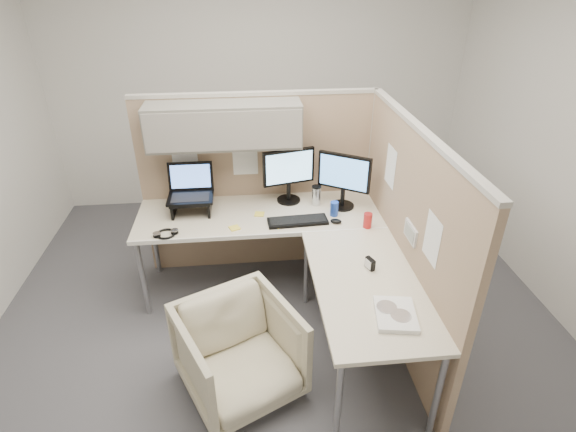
{
  "coord_description": "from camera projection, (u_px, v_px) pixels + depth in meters",
  "views": [
    {
      "loc": [
        -0.21,
        -2.69,
        2.52
      ],
      "look_at": [
        0.1,
        0.25,
        0.85
      ],
      "focal_mm": 28.0,
      "sensor_mm": 36.0,
      "label": 1
    }
  ],
  "objects": [
    {
      "name": "monitor_left",
      "position": [
        289.0,
        172.0,
        3.73
      ],
      "size": [
        0.44,
        0.2,
        0.47
      ],
      "rotation": [
        0.0,
        0.0,
        0.24
      ],
      "color": "black",
      "rests_on": "desk"
    },
    {
      "name": "sticky_note_d",
      "position": [
        259.0,
        214.0,
        3.66
      ],
      "size": [
        0.09,
        0.09,
        0.01
      ],
      "primitive_type": "cube",
      "rotation": [
        0.0,
        0.0,
        -0.19
      ],
      "color": "yellow",
      "rests_on": "desk"
    },
    {
      "name": "mouse",
      "position": [
        336.0,
        221.0,
        3.53
      ],
      "size": [
        0.11,
        0.09,
        0.03
      ],
      "primitive_type": "ellipsoid",
      "rotation": [
        0.0,
        0.0,
        -0.4
      ],
      "color": "black",
      "rests_on": "desk"
    },
    {
      "name": "laptop_station",
      "position": [
        191.0,
        195.0,
        3.64
      ],
      "size": [
        0.36,
        0.31,
        0.38
      ],
      "color": "black",
      "rests_on": "desk"
    },
    {
      "name": "office_chair",
      "position": [
        239.0,
        349.0,
        2.89
      ],
      "size": [
        0.9,
        0.88,
        0.71
      ],
      "primitive_type": "imported",
      "rotation": [
        0.0,
        0.0,
        0.45
      ],
      "color": "beige",
      "rests_on": "ground"
    },
    {
      "name": "monitor_right",
      "position": [
        344.0,
        177.0,
        3.64
      ],
      "size": [
        0.39,
        0.26,
        0.47
      ],
      "rotation": [
        0.0,
        0.0,
        -0.56
      ],
      "color": "black",
      "rests_on": "desk"
    },
    {
      "name": "sticky_note_a",
      "position": [
        235.0,
        228.0,
        3.47
      ],
      "size": [
        0.1,
        0.1,
        0.01
      ],
      "primitive_type": "cube",
      "rotation": [
        0.0,
        0.0,
        0.38
      ],
      "color": "yellow",
      "rests_on": "desk"
    },
    {
      "name": "partition_back",
      "position": [
        243.0,
        158.0,
        3.74
      ],
      "size": [
        2.0,
        0.36,
        1.63
      ],
      "color": "tan",
      "rests_on": "ground"
    },
    {
      "name": "travel_mug",
      "position": [
        316.0,
        195.0,
        3.77
      ],
      "size": [
        0.08,
        0.08,
        0.17
      ],
      "color": "silver",
      "rests_on": "desk"
    },
    {
      "name": "keyboard",
      "position": [
        298.0,
        221.0,
        3.54
      ],
      "size": [
        0.48,
        0.18,
        0.02
      ],
      "primitive_type": "cube",
      "rotation": [
        0.0,
        0.0,
        0.06
      ],
      "color": "black",
      "rests_on": "desk"
    },
    {
      "name": "desk",
      "position": [
        293.0,
        243.0,
        3.37
      ],
      "size": [
        2.0,
        1.98,
        0.73
      ],
      "color": "beige",
      "rests_on": "ground"
    },
    {
      "name": "paper_stack",
      "position": [
        396.0,
        314.0,
        2.6
      ],
      "size": [
        0.27,
        0.32,
        0.03
      ],
      "rotation": [
        0.0,
        0.0,
        -0.17
      ],
      "color": "white",
      "rests_on": "desk"
    },
    {
      "name": "ground",
      "position": [
        279.0,
        324.0,
        3.59
      ],
      "size": [
        4.5,
        4.5,
        0.0
      ],
      "primitive_type": "plane",
      "color": "#46454B",
      "rests_on": "ground"
    },
    {
      "name": "soda_can_green",
      "position": [
        368.0,
        221.0,
        3.45
      ],
      "size": [
        0.07,
        0.07,
        0.12
      ],
      "primitive_type": "cylinder",
      "color": "#B21E1E",
      "rests_on": "desk"
    },
    {
      "name": "partition_right",
      "position": [
        404.0,
        236.0,
        3.21
      ],
      "size": [
        0.07,
        2.03,
        1.63
      ],
      "color": "tan",
      "rests_on": "ground"
    },
    {
      "name": "sticky_note_b",
      "position": [
        275.0,
        226.0,
        3.49
      ],
      "size": [
        0.09,
        0.09,
        0.01
      ],
      "primitive_type": "cube",
      "rotation": [
        0.0,
        0.0,
        -0.28
      ],
      "color": "yellow",
      "rests_on": "desk"
    },
    {
      "name": "headphones",
      "position": [
        166.0,
        234.0,
        3.38
      ],
      "size": [
        0.18,
        0.18,
        0.03
      ],
      "rotation": [
        0.0,
        0.0,
        0.26
      ],
      "color": "black",
      "rests_on": "desk"
    },
    {
      "name": "desk_clock",
      "position": [
        370.0,
        264.0,
        2.99
      ],
      "size": [
        0.06,
        0.08,
        0.08
      ],
      "rotation": [
        0.0,
        0.0,
        -1.21
      ],
      "color": "black",
      "rests_on": "desk"
    },
    {
      "name": "soda_can_silver",
      "position": [
        334.0,
        209.0,
        3.62
      ],
      "size": [
        0.07,
        0.07,
        0.12
      ],
      "primitive_type": "cylinder",
      "color": "#1E3FA5",
      "rests_on": "desk"
    }
  ]
}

